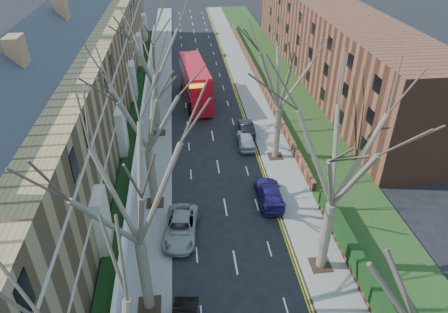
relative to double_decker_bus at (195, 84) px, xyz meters
name	(u,v)px	position (x,y,z in m)	size (l,w,h in m)	color
pavement_left	(159,93)	(-4.70, 2.85, -2.25)	(3.00, 102.00, 0.12)	slate
pavement_right	(249,89)	(7.30, 2.85, -2.25)	(3.00, 102.00, 0.12)	slate
terrace_left	(79,78)	(-12.35, -5.15, 3.22)	(9.70, 78.00, 13.60)	olive
flats_right	(328,41)	(18.76, 6.85, 2.68)	(13.97, 54.00, 10.00)	brown
front_wall_left	(142,117)	(-6.35, -5.15, -1.69)	(0.30, 78.00, 1.00)	white
grass_verge_right	(282,87)	(11.80, 2.85, -2.16)	(6.00, 102.00, 0.06)	#1F3714
tree_left_mid	(130,180)	(-4.40, -30.15, 7.25)	(10.50, 10.50, 14.71)	brown
tree_left_far	(143,101)	(-4.40, -20.15, 6.93)	(10.15, 10.15, 14.22)	brown
tree_left_dist	(150,46)	(-4.40, -8.15, 7.25)	(10.50, 10.50, 14.71)	brown
tree_right_mid	(342,146)	(7.00, -28.15, 7.25)	(10.50, 10.50, 14.71)	brown
tree_right_far	(282,66)	(7.00, -14.15, 6.94)	(10.15, 10.15, 14.22)	brown
double_decker_bus	(195,84)	(0.00, 0.00, 0.00)	(3.62, 11.42, 4.69)	red
car_left_far	(181,227)	(-2.35, -24.01, -1.59)	(2.38, 5.16, 1.44)	#949499
car_right_near	(269,193)	(5.00, -20.66, -1.59)	(2.00, 4.92, 1.43)	navy
car_right_mid	(246,139)	(4.49, -11.58, -1.59)	(1.70, 4.23, 1.44)	#A0A3A9
car_right_far	(246,128)	(4.97, -9.04, -1.64)	(1.41, 4.04, 1.33)	black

